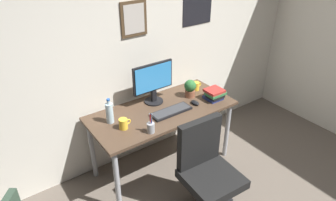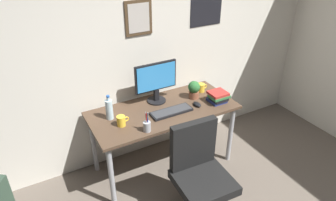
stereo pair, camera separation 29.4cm
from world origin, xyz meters
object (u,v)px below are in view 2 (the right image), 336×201
coffee_mug_near (121,121)px  potted_plant (194,89)px  book_stack_left (218,97)px  keyboard (171,111)px  pen_cup (147,126)px  office_chair (199,170)px  water_bottle (109,109)px  computer_mouse (197,104)px  coffee_mug_far (201,88)px  monitor (156,81)px

coffee_mug_near → potted_plant: 0.89m
coffee_mug_near → book_stack_left: 1.06m
keyboard → pen_cup: 0.39m
office_chair → pen_cup: bearing=118.7°
water_bottle → office_chair: bearing=-59.9°
book_stack_left → office_chair: bearing=-136.2°
keyboard → computer_mouse: bearing=-2.5°
office_chair → potted_plant: (0.45, 0.80, 0.31)m
keyboard → coffee_mug_far: bearing=24.4°
monitor → potted_plant: (0.39, -0.13, -0.13)m
computer_mouse → book_stack_left: size_ratio=0.55×
monitor → coffee_mug_far: 0.58m
keyboard → book_stack_left: bearing=-5.2°
monitor → pen_cup: bearing=-125.6°
office_chair → coffee_mug_far: size_ratio=8.00×
potted_plant → pen_cup: bearing=-155.7°
computer_mouse → coffee_mug_near: size_ratio=0.92×
coffee_mug_near → coffee_mug_far: (1.04, 0.21, -0.00)m
coffee_mug_far → pen_cup: (-0.87, -0.40, 0.01)m
computer_mouse → coffee_mug_far: bearing=48.7°
water_bottle → book_stack_left: bearing=-12.2°
monitor → keyboard: (0.03, -0.28, -0.23)m
monitor → coffee_mug_far: (0.54, -0.05, -0.19)m
monitor → coffee_mug_near: (-0.49, -0.25, -0.19)m
pen_cup → coffee_mug_far: bearing=25.0°
monitor → computer_mouse: 0.49m
computer_mouse → pen_cup: 0.67m
keyboard → coffee_mug_far: coffee_mug_far is taller
keyboard → office_chair: bearing=-97.6°
coffee_mug_near → computer_mouse: bearing=-2.9°
coffee_mug_far → potted_plant: 0.19m
office_chair → coffee_mug_near: 0.84m
keyboard → coffee_mug_near: (-0.52, 0.03, 0.04)m
coffee_mug_near → pen_cup: size_ratio=0.60×
keyboard → potted_plant: bearing=22.8°
computer_mouse → water_bottle: (-0.87, 0.21, 0.09)m
potted_plant → keyboard: bearing=-157.2°
office_chair → coffee_mug_near: bearing=122.6°
keyboard → potted_plant: size_ratio=2.21×
keyboard → coffee_mug_far: (0.52, 0.24, 0.03)m
coffee_mug_far → keyboard: bearing=-155.6°
water_bottle → coffee_mug_far: bearing=2.3°
office_chair → potted_plant: bearing=60.6°
potted_plant → monitor: bearing=161.5°
coffee_mug_near → coffee_mug_far: coffee_mug_near is taller
pen_cup → water_bottle: bearing=121.8°
office_chair → keyboard: size_ratio=2.21×
monitor → water_bottle: size_ratio=1.82×
book_stack_left → potted_plant: bearing=130.9°
potted_plant → book_stack_left: 0.27m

